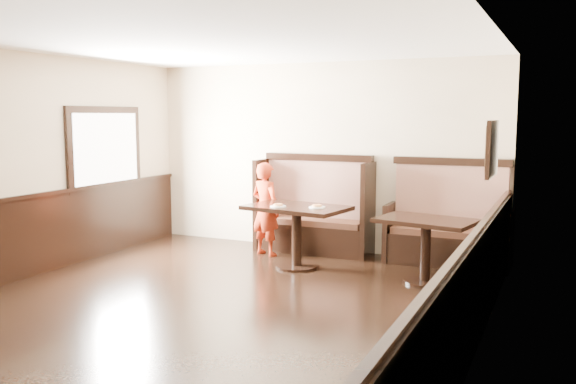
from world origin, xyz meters
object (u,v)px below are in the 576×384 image
Objects in this scene: booth_neighbor at (448,230)px; table_neighbor at (426,235)px; booth_main at (315,216)px; table_main at (297,220)px; child at (266,209)px.

table_neighbor is (-0.08, -1.04, 0.11)m from booth_neighbor.
table_main is (0.16, -1.02, 0.11)m from booth_main.
child is (-2.50, -0.53, 0.20)m from booth_neighbor.
booth_neighbor is 1.17× the size of table_main.
booth_neighbor is (1.95, -0.00, -0.05)m from booth_main.
table_main is 0.86m from child.
booth_main is 1.06× the size of booth_neighbor.
table_main is at bearing -81.30° from booth_main.
booth_neighbor is 2.07m from table_main.
child is at bearing 178.99° from table_neighbor.
table_main is at bearing -150.30° from booth_neighbor.
child is at bearing -168.05° from booth_neighbor.
table_main reaches higher than table_neighbor.
booth_main is at bearing 179.95° from booth_neighbor.
booth_neighbor reaches higher than table_neighbor.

